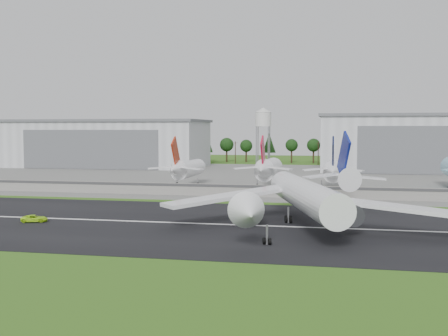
% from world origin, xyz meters
% --- Properties ---
extents(ground, '(600.00, 600.00, 0.00)m').
position_xyz_m(ground, '(0.00, 0.00, 0.00)').
color(ground, '#335815').
rests_on(ground, ground).
extents(runway, '(320.00, 60.00, 0.10)m').
position_xyz_m(runway, '(0.00, 10.00, 0.05)').
color(runway, black).
rests_on(runway, ground).
extents(runway_centerline, '(220.00, 1.00, 0.02)m').
position_xyz_m(runway_centerline, '(0.00, 10.00, 0.11)').
color(runway_centerline, white).
rests_on(runway_centerline, runway).
extents(apron, '(320.00, 150.00, 0.10)m').
position_xyz_m(apron, '(0.00, 120.00, 0.05)').
color(apron, slate).
rests_on(apron, ground).
extents(blast_fence, '(240.00, 0.61, 3.50)m').
position_xyz_m(blast_fence, '(0.00, 54.99, 1.81)').
color(blast_fence, gray).
rests_on(blast_fence, ground).
extents(hangar_west, '(97.00, 44.00, 23.20)m').
position_xyz_m(hangar_west, '(-80.00, 164.92, 11.63)').
color(hangar_west, silver).
rests_on(hangar_west, ground).
extents(hangar_east, '(102.00, 47.00, 25.20)m').
position_xyz_m(hangar_east, '(75.00, 164.92, 12.63)').
color(hangar_east, silver).
rests_on(hangar_east, ground).
extents(water_tower, '(8.40, 8.40, 29.40)m').
position_xyz_m(water_tower, '(-5.00, 185.00, 24.55)').
color(water_tower, '#99999E').
rests_on(water_tower, ground).
extents(utility_poles, '(230.00, 3.00, 12.00)m').
position_xyz_m(utility_poles, '(0.00, 200.00, 0.00)').
color(utility_poles, black).
rests_on(utility_poles, ground).
extents(treeline, '(320.00, 16.00, 22.00)m').
position_xyz_m(treeline, '(0.00, 215.00, 0.00)').
color(treeline, black).
rests_on(treeline, ground).
extents(main_airliner, '(55.02, 58.24, 18.17)m').
position_xyz_m(main_airliner, '(26.42, 9.58, 4.89)').
color(main_airliner, white).
rests_on(main_airliner, runway).
extents(ground_vehicle, '(5.68, 3.97, 1.44)m').
position_xyz_m(ground_vehicle, '(-26.87, 5.16, 0.82)').
color(ground_vehicle, '#B1ED1B').
rests_on(ground_vehicle, runway).
extents(parked_jet_red_a, '(7.36, 31.29, 16.49)m').
position_xyz_m(parked_jet_red_a, '(-15.21, 76.53, 6.00)').
color(parked_jet_red_a, white).
rests_on(parked_jet_red_a, ground).
extents(parked_jet_red_b, '(7.36, 31.29, 16.84)m').
position_xyz_m(parked_jet_red_b, '(11.08, 76.58, 6.32)').
color(parked_jet_red_b, white).
rests_on(parked_jet_red_b, ground).
extents(parked_jet_navy, '(7.36, 31.29, 16.70)m').
position_xyz_m(parked_jet_navy, '(31.04, 76.56, 6.19)').
color(parked_jet_navy, white).
rests_on(parked_jet_navy, ground).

